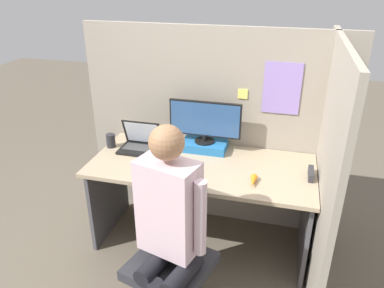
{
  "coord_description": "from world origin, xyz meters",
  "views": [
    {
      "loc": [
        0.56,
        -2.04,
        2.08
      ],
      "look_at": [
        -0.03,
        0.19,
        0.99
      ],
      "focal_mm": 35.0,
      "sensor_mm": 36.0,
      "label": 1
    }
  ],
  "objects_px": {
    "person": "(169,223)",
    "pen_cup": "(111,141)",
    "stapler": "(311,174)",
    "office_chair": "(171,244)",
    "laptop": "(141,144)",
    "monitor": "(205,121)",
    "carrot_toy": "(253,181)",
    "paper_box": "(204,145)"
  },
  "relations": [
    {
      "from": "monitor",
      "to": "pen_cup",
      "type": "distance_m",
      "value": 0.79
    },
    {
      "from": "monitor",
      "to": "laptop",
      "type": "bearing_deg",
      "value": -164.43
    },
    {
      "from": "monitor",
      "to": "carrot_toy",
      "type": "relative_size",
      "value": 3.8
    },
    {
      "from": "person",
      "to": "pen_cup",
      "type": "height_order",
      "value": "person"
    },
    {
      "from": "carrot_toy",
      "to": "office_chair",
      "type": "xyz_separation_m",
      "value": [
        -0.45,
        -0.46,
        -0.26
      ]
    },
    {
      "from": "person",
      "to": "pen_cup",
      "type": "xyz_separation_m",
      "value": [
        -0.79,
        0.9,
        0.02
      ]
    },
    {
      "from": "monitor",
      "to": "office_chair",
      "type": "height_order",
      "value": "monitor"
    },
    {
      "from": "stapler",
      "to": "carrot_toy",
      "type": "xyz_separation_m",
      "value": [
        -0.38,
        -0.2,
        -0.0
      ]
    },
    {
      "from": "office_chair",
      "to": "person",
      "type": "distance_m",
      "value": 0.32
    },
    {
      "from": "person",
      "to": "office_chair",
      "type": "bearing_deg",
      "value": 105.6
    },
    {
      "from": "paper_box",
      "to": "pen_cup",
      "type": "distance_m",
      "value": 0.77
    },
    {
      "from": "monitor",
      "to": "pen_cup",
      "type": "relative_size",
      "value": 5.14
    },
    {
      "from": "office_chair",
      "to": "pen_cup",
      "type": "bearing_deg",
      "value": 134.94
    },
    {
      "from": "office_chair",
      "to": "laptop",
      "type": "bearing_deg",
      "value": 122.83
    },
    {
      "from": "stapler",
      "to": "laptop",
      "type": "bearing_deg",
      "value": 175.27
    },
    {
      "from": "paper_box",
      "to": "carrot_toy",
      "type": "bearing_deg",
      "value": -45.0
    },
    {
      "from": "stapler",
      "to": "pen_cup",
      "type": "xyz_separation_m",
      "value": [
        -1.58,
        0.09,
        0.03
      ]
    },
    {
      "from": "stapler",
      "to": "paper_box",
      "type": "bearing_deg",
      "value": 163.43
    },
    {
      "from": "monitor",
      "to": "pen_cup",
      "type": "xyz_separation_m",
      "value": [
        -0.75,
        -0.15,
        -0.19
      ]
    },
    {
      "from": "paper_box",
      "to": "monitor",
      "type": "bearing_deg",
      "value": 90.0
    },
    {
      "from": "laptop",
      "to": "carrot_toy",
      "type": "height_order",
      "value": "laptop"
    },
    {
      "from": "laptop",
      "to": "pen_cup",
      "type": "bearing_deg",
      "value": -176.62
    },
    {
      "from": "monitor",
      "to": "stapler",
      "type": "distance_m",
      "value": 0.89
    },
    {
      "from": "laptop",
      "to": "stapler",
      "type": "relative_size",
      "value": 1.94
    },
    {
      "from": "paper_box",
      "to": "person",
      "type": "bearing_deg",
      "value": -88.05
    },
    {
      "from": "monitor",
      "to": "laptop",
      "type": "distance_m",
      "value": 0.56
    },
    {
      "from": "monitor",
      "to": "stapler",
      "type": "xyz_separation_m",
      "value": [
        0.83,
        -0.25,
        -0.22
      ]
    },
    {
      "from": "office_chair",
      "to": "person",
      "type": "xyz_separation_m",
      "value": [
        0.04,
        -0.15,
        0.28
      ]
    },
    {
      "from": "carrot_toy",
      "to": "office_chair",
      "type": "bearing_deg",
      "value": -134.46
    },
    {
      "from": "monitor",
      "to": "laptop",
      "type": "xyz_separation_m",
      "value": [
        -0.5,
        -0.14,
        -0.2
      ]
    },
    {
      "from": "monitor",
      "to": "person",
      "type": "height_order",
      "value": "person"
    },
    {
      "from": "carrot_toy",
      "to": "person",
      "type": "bearing_deg",
      "value": -124.12
    },
    {
      "from": "paper_box",
      "to": "pen_cup",
      "type": "xyz_separation_m",
      "value": [
        -0.75,
        -0.15,
        0.02
      ]
    },
    {
      "from": "paper_box",
      "to": "stapler",
      "type": "height_order",
      "value": "paper_box"
    },
    {
      "from": "paper_box",
      "to": "office_chair",
      "type": "bearing_deg",
      "value": -90.31
    },
    {
      "from": "pen_cup",
      "to": "laptop",
      "type": "bearing_deg",
      "value": 3.38
    },
    {
      "from": "monitor",
      "to": "pen_cup",
      "type": "bearing_deg",
      "value": -168.45
    },
    {
      "from": "carrot_toy",
      "to": "office_chair",
      "type": "distance_m",
      "value": 0.69
    },
    {
      "from": "monitor",
      "to": "carrot_toy",
      "type": "bearing_deg",
      "value": -45.18
    },
    {
      "from": "laptop",
      "to": "pen_cup",
      "type": "distance_m",
      "value": 0.26
    },
    {
      "from": "person",
      "to": "monitor",
      "type": "bearing_deg",
      "value": 91.95
    },
    {
      "from": "paper_box",
      "to": "carrot_toy",
      "type": "height_order",
      "value": "paper_box"
    }
  ]
}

